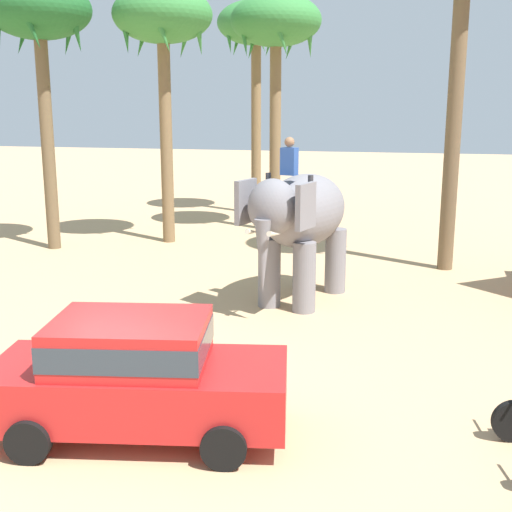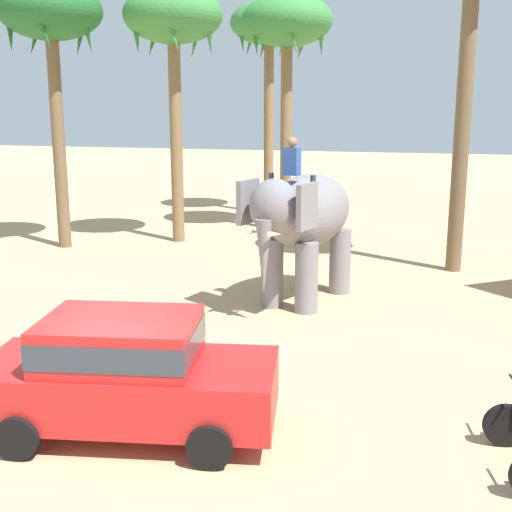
{
  "view_description": "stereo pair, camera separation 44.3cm",
  "coord_description": "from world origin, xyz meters",
  "px_view_note": "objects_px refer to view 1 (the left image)",
  "views": [
    {
      "loc": [
        4.01,
        -8.07,
        4.53
      ],
      "look_at": [
        0.83,
        4.46,
        1.6
      ],
      "focal_mm": 46.44,
      "sensor_mm": 36.0,
      "label": 1
    },
    {
      "loc": [
        4.43,
        -7.96,
        4.53
      ],
      "look_at": [
        0.83,
        4.46,
        1.6
      ],
      "focal_mm": 46.44,
      "sensor_mm": 36.0,
      "label": 2
    }
  ],
  "objects_px": {
    "car_sedan_foreground": "(136,373)",
    "elephant_with_mahout": "(300,219)",
    "palm_tree_behind_elephant": "(39,18)",
    "palm_tree_near_hut": "(276,28)",
    "palm_tree_far_back": "(256,30)",
    "palm_tree_leaning_seaward": "(163,23)"
  },
  "relations": [
    {
      "from": "palm_tree_behind_elephant",
      "to": "palm_tree_near_hut",
      "type": "xyz_separation_m",
      "value": [
        6.3,
        4.86,
        0.06
      ]
    },
    {
      "from": "palm_tree_behind_elephant",
      "to": "palm_tree_near_hut",
      "type": "bearing_deg",
      "value": 37.65
    },
    {
      "from": "car_sedan_foreground",
      "to": "elephant_with_mahout",
      "type": "relative_size",
      "value": 1.08
    },
    {
      "from": "palm_tree_near_hut",
      "to": "palm_tree_leaning_seaward",
      "type": "bearing_deg",
      "value": -136.17
    },
    {
      "from": "car_sedan_foreground",
      "to": "palm_tree_far_back",
      "type": "relative_size",
      "value": 0.5
    },
    {
      "from": "elephant_with_mahout",
      "to": "palm_tree_leaning_seaward",
      "type": "distance_m",
      "value": 9.66
    },
    {
      "from": "elephant_with_mahout",
      "to": "palm_tree_far_back",
      "type": "bearing_deg",
      "value": 108.58
    },
    {
      "from": "palm_tree_near_hut",
      "to": "car_sedan_foreground",
      "type": "bearing_deg",
      "value": -84.31
    },
    {
      "from": "palm_tree_behind_elephant",
      "to": "palm_tree_far_back",
      "type": "bearing_deg",
      "value": 61.94
    },
    {
      "from": "car_sedan_foreground",
      "to": "elephant_with_mahout",
      "type": "height_order",
      "value": "elephant_with_mahout"
    },
    {
      "from": "car_sedan_foreground",
      "to": "palm_tree_near_hut",
      "type": "distance_m",
      "value": 17.14
    },
    {
      "from": "palm_tree_near_hut",
      "to": "palm_tree_far_back",
      "type": "distance_m",
      "value": 4.18
    },
    {
      "from": "car_sedan_foreground",
      "to": "palm_tree_leaning_seaward",
      "type": "bearing_deg",
      "value": 109.72
    },
    {
      "from": "car_sedan_foreground",
      "to": "elephant_with_mahout",
      "type": "xyz_separation_m",
      "value": [
        1.0,
        7.01,
        1.06
      ]
    },
    {
      "from": "car_sedan_foreground",
      "to": "palm_tree_far_back",
      "type": "bearing_deg",
      "value": 99.41
    },
    {
      "from": "elephant_with_mahout",
      "to": "palm_tree_leaning_seaward",
      "type": "xyz_separation_m",
      "value": [
        -5.63,
        5.92,
        5.15
      ]
    },
    {
      "from": "car_sedan_foreground",
      "to": "palm_tree_far_back",
      "type": "height_order",
      "value": "palm_tree_far_back"
    },
    {
      "from": "palm_tree_behind_elephant",
      "to": "palm_tree_near_hut",
      "type": "distance_m",
      "value": 7.95
    },
    {
      "from": "palm_tree_near_hut",
      "to": "palm_tree_leaning_seaward",
      "type": "xyz_separation_m",
      "value": [
        -3.05,
        -2.93,
        -0.07
      ]
    },
    {
      "from": "elephant_with_mahout",
      "to": "palm_tree_far_back",
      "type": "xyz_separation_m",
      "value": [
        -4.26,
        12.66,
        5.6
      ]
    },
    {
      "from": "elephant_with_mahout",
      "to": "palm_tree_behind_elephant",
      "type": "xyz_separation_m",
      "value": [
        -8.87,
        4.0,
        5.17
      ]
    },
    {
      "from": "car_sedan_foreground",
      "to": "elephant_with_mahout",
      "type": "bearing_deg",
      "value": 81.91
    }
  ]
}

